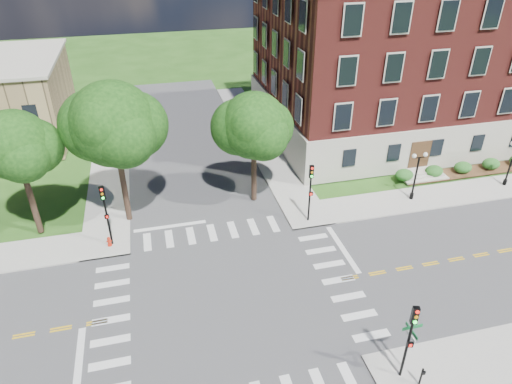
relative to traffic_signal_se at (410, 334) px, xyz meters
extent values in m
plane|color=#224A14|center=(-7.41, 7.63, -3.19)|extent=(160.00, 160.00, 0.00)
cube|color=#3D3D3F|center=(-7.41, 7.63, -3.18)|extent=(90.00, 12.00, 0.01)
cube|color=#3D3D3F|center=(-7.41, 7.63, -3.18)|extent=(12.00, 90.00, 0.01)
cube|color=#9E9B93|center=(15.59, 15.38, -3.13)|extent=(34.00, 3.50, 0.12)
cube|color=#9E9B93|center=(0.34, 30.63, -3.13)|extent=(3.50, 34.00, 0.12)
cube|color=#9E9B93|center=(-15.16, 30.63, -3.13)|extent=(3.50, 34.00, 0.12)
cube|color=silver|center=(1.39, 10.63, -3.19)|extent=(0.40, 5.50, 0.00)
cube|color=#B8B1A2|center=(16.59, 29.63, -0.97)|extent=(30.00, 20.00, 4.20)
cube|color=maroon|center=(16.59, 29.63, 7.03)|extent=(29.55, 19.70, 11.80)
cube|color=#472D19|center=(12.59, 19.59, -1.37)|extent=(2.00, 0.10, 2.80)
cylinder|color=#2F2117|center=(-19.92, 17.94, -0.69)|extent=(0.44, 0.44, 4.75)
sphere|color=#11360E|center=(-19.92, 17.94, 4.10)|extent=(4.83, 4.83, 4.83)
cylinder|color=#2F2117|center=(-13.43, 18.12, -0.61)|extent=(0.44, 0.44, 4.91)
sphere|color=#11360E|center=(-13.43, 18.12, 4.90)|extent=(6.12, 6.12, 6.12)
cylinder|color=#2F2117|center=(-3.22, 18.61, -1.06)|extent=(0.44, 0.44, 4.01)
sphere|color=#11360E|center=(-3.22, 18.61, 3.56)|extent=(5.24, 5.24, 5.24)
cylinder|color=black|center=(0.00, 0.02, -1.17)|extent=(0.14, 0.14, 3.80)
cube|color=black|center=(0.00, 0.02, 1.23)|extent=(0.37, 0.30, 1.00)
cylinder|color=red|center=(0.00, -0.11, 1.56)|extent=(0.19, 0.10, 0.18)
cylinder|color=orange|center=(0.00, -0.11, 1.23)|extent=(0.19, 0.10, 0.18)
cylinder|color=#19E533|center=(0.00, -0.11, 0.90)|extent=(0.19, 0.10, 0.18)
cube|color=black|center=(0.00, -0.16, -0.57)|extent=(0.32, 0.20, 0.30)
cylinder|color=black|center=(0.14, 14.55, -1.17)|extent=(0.14, 0.14, 3.80)
cube|color=black|center=(0.14, 14.55, 1.23)|extent=(0.34, 0.26, 1.00)
cylinder|color=red|center=(0.14, 14.42, 1.56)|extent=(0.18, 0.07, 0.18)
cylinder|color=orange|center=(0.14, 14.42, 1.23)|extent=(0.18, 0.07, 0.18)
cylinder|color=#19E533|center=(0.14, 14.42, 0.90)|extent=(0.18, 0.07, 0.18)
cube|color=black|center=(0.14, 14.37, -0.57)|extent=(0.31, 0.16, 0.30)
cylinder|color=black|center=(-14.66, 15.10, -1.17)|extent=(0.14, 0.14, 3.80)
cube|color=black|center=(-14.66, 15.10, 1.23)|extent=(0.38, 0.32, 1.00)
cylinder|color=red|center=(-14.66, 14.97, 1.56)|extent=(0.19, 0.11, 0.18)
cylinder|color=orange|center=(-14.66, 14.97, 1.23)|extent=(0.19, 0.11, 0.18)
cylinder|color=#19E533|center=(-14.66, 14.97, 0.90)|extent=(0.19, 0.11, 0.18)
cube|color=black|center=(-14.66, 14.92, -0.57)|extent=(0.32, 0.22, 0.30)
cylinder|color=black|center=(9.65, 15.47, -2.82)|extent=(0.32, 0.32, 0.50)
cylinder|color=black|center=(9.65, 15.47, -1.17)|extent=(0.16, 0.16, 3.80)
cube|color=black|center=(9.65, 15.47, 0.78)|extent=(1.00, 0.06, 0.06)
sphere|color=white|center=(9.15, 15.47, 0.98)|extent=(0.36, 0.36, 0.36)
sphere|color=white|center=(10.15, 15.47, 0.98)|extent=(0.36, 0.36, 0.36)
cylinder|color=black|center=(18.90, 15.58, -2.82)|extent=(0.32, 0.32, 0.50)
cylinder|color=black|center=(18.90, 15.58, -1.17)|extent=(0.16, 0.16, 3.80)
sphere|color=white|center=(18.40, 15.58, 0.98)|extent=(0.36, 0.36, 0.36)
cylinder|color=gray|center=(0.35, 0.39, -1.52)|extent=(0.07, 0.07, 3.10)
cube|color=#0B5F29|center=(0.35, 0.39, -0.07)|extent=(1.10, 0.03, 0.20)
cube|color=#0B5F29|center=(0.35, 0.39, -0.32)|extent=(0.03, 1.10, 0.20)
cube|color=silver|center=(0.40, 0.39, -0.77)|extent=(0.03, 0.75, 0.25)
cylinder|color=black|center=(0.64, -0.73, -2.47)|extent=(0.10, 0.10, 1.20)
cube|color=black|center=(0.64, -0.85, -2.02)|extent=(0.14, 0.08, 0.22)
cylinder|color=red|center=(-14.84, 14.92, -3.02)|extent=(0.32, 0.32, 0.10)
cylinder|color=red|center=(-14.84, 14.92, -2.77)|extent=(0.22, 0.22, 0.60)
sphere|color=red|center=(-14.84, 14.92, -2.44)|extent=(0.24, 0.24, 0.24)
cylinder|color=red|center=(-14.84, 14.92, -2.69)|extent=(0.35, 0.12, 0.12)
cylinder|color=red|center=(-14.84, 14.92, -2.69)|extent=(0.12, 0.35, 0.12)
camera|label=1|loc=(-10.92, -13.05, 17.17)|focal=32.00mm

